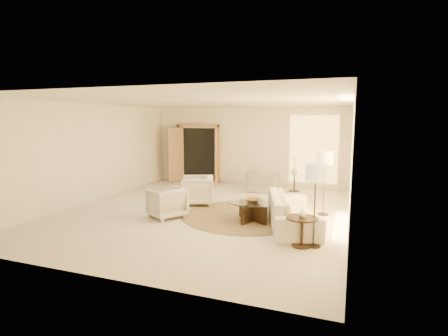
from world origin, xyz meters
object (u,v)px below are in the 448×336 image
(accent_chair, at_px, (263,179))
(end_vase, at_px, (302,213))
(side_table, at_px, (294,181))
(armchair_left, at_px, (197,189))
(end_table, at_px, (302,226))
(floor_lamp_near, at_px, (325,161))
(sofa, at_px, (292,211))
(bowl, at_px, (253,200))
(floor_lamp_far, at_px, (316,176))
(armchair_right, at_px, (167,201))
(coffee_table, at_px, (253,209))
(side_vase, at_px, (295,171))

(accent_chair, distance_m, end_vase, 4.98)
(side_table, bearing_deg, armchair_left, -130.04)
(armchair_left, xyz_separation_m, end_vase, (3.17, -2.31, 0.20))
(end_table, distance_m, floor_lamp_near, 2.59)
(side_table, relative_size, floor_lamp_near, 0.35)
(sofa, relative_size, side_table, 4.30)
(sofa, bearing_deg, bowl, 69.36)
(floor_lamp_far, bearing_deg, armchair_right, 167.21)
(floor_lamp_near, distance_m, end_vase, 2.51)
(bowl, bearing_deg, armchair_left, 151.04)
(coffee_table, distance_m, side_table, 3.76)
(end_vase, bearing_deg, sofa, 107.10)
(floor_lamp_near, bearing_deg, bowl, -143.23)
(end_table, relative_size, side_table, 1.06)
(armchair_right, relative_size, floor_lamp_near, 0.50)
(side_table, xyz_separation_m, floor_lamp_near, (1.12, -2.61, 1.02))
(side_vase, bearing_deg, end_table, -79.71)
(floor_lamp_near, relative_size, floor_lamp_far, 1.02)
(side_table, height_order, bowl, side_table)
(side_table, height_order, side_vase, side_vase)
(sofa, distance_m, accent_chair, 3.73)
(end_vase, bearing_deg, accent_chair, 111.98)
(armchair_right, bearing_deg, floor_lamp_far, 109.69)
(armchair_left, height_order, armchair_right, armchair_left)
(armchair_left, height_order, floor_lamp_near, floor_lamp_near)
(end_table, xyz_separation_m, end_vase, (-0.00, 0.00, 0.25))
(armchair_left, relative_size, end_table, 1.48)
(floor_lamp_near, height_order, side_vase, floor_lamp_near)
(end_table, bearing_deg, side_table, 100.29)
(floor_lamp_near, distance_m, floor_lamp_far, 2.33)
(armchair_left, xyz_separation_m, bowl, (1.88, -1.04, 0.05))
(end_table, height_order, bowl, end_table)
(floor_lamp_far, relative_size, end_vase, 9.96)
(armchair_right, height_order, accent_chair, accent_chair)
(armchair_right, relative_size, coffee_table, 0.50)
(side_table, relative_size, end_vase, 3.57)
(armchair_right, bearing_deg, accent_chair, -168.93)
(sofa, xyz_separation_m, accent_chair, (-1.49, 3.42, 0.07))
(side_table, xyz_separation_m, bowl, (-0.39, -3.73, 0.15))
(sofa, relative_size, side_vase, 10.38)
(coffee_table, relative_size, end_table, 2.66)
(sofa, relative_size, floor_lamp_near, 1.52)
(coffee_table, distance_m, end_table, 1.82)
(armchair_left, xyz_separation_m, side_table, (2.27, 2.70, -0.10))
(end_table, distance_m, side_table, 5.09)
(side_vase, bearing_deg, end_vase, -79.71)
(armchair_right, xyz_separation_m, bowl, (2.04, 0.41, 0.10))
(sofa, xyz_separation_m, side_vase, (-0.54, 3.81, 0.32))
(end_table, distance_m, floor_lamp_far, 0.97)
(end_vase, distance_m, side_vase, 5.09)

